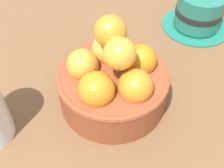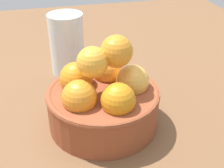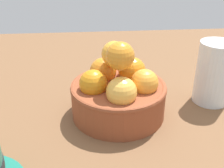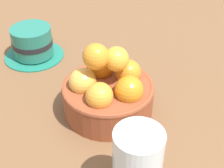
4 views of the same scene
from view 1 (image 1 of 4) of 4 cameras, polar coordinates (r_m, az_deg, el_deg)
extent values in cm
cube|color=brown|center=(45.94, 0.17, -4.61)|extent=(127.02, 101.19, 3.58)
cylinder|color=brown|center=(42.35, 0.19, -0.71)|extent=(16.13, 16.13, 5.77)
torus|color=brown|center=(40.54, 0.20, 1.64)|extent=(16.33, 16.33, 1.00)
sphere|color=orange|center=(37.00, -3.14, -1.12)|extent=(4.91, 4.91, 4.91)
sphere|color=orange|center=(37.46, 4.75, -0.45)|extent=(4.76, 4.76, 4.76)
sphere|color=orange|center=(41.10, 5.79, 4.77)|extent=(4.65, 4.65, 4.65)
sphere|color=#F2B046|center=(42.80, -0.48, 7.10)|extent=(4.84, 4.84, 4.84)
sphere|color=orange|center=(40.42, -5.92, 3.87)|extent=(4.62, 4.62, 4.62)
sphere|color=gold|center=(35.85, 1.55, 6.14)|extent=(4.29, 4.29, 4.29)
sphere|color=orange|center=(37.77, -0.46, 10.48)|extent=(4.48, 4.48, 4.48)
cylinder|color=#1E745F|center=(60.90, 16.40, 11.25)|extent=(13.44, 13.44, 0.60)
cylinder|color=#237260|center=(58.97, 17.15, 14.04)|extent=(8.93, 8.93, 6.55)
cylinder|color=black|center=(59.07, 17.11, 13.89)|extent=(9.09, 9.09, 1.18)
camera|label=2|loc=(0.46, 58.12, 20.23)|focal=48.00mm
camera|label=3|loc=(0.70, -2.55, 41.55)|focal=44.41mm
camera|label=4|loc=(0.51, -77.23, 23.69)|focal=53.40mm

